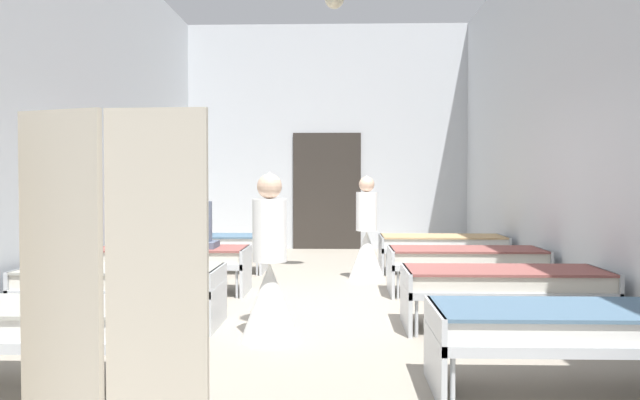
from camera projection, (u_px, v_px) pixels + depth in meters
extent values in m
cube|color=#9E9384|center=(315.00, 313.00, 7.25)|extent=(6.37, 13.39, 0.10)
cube|color=silver|center=(327.00, 137.00, 13.67)|extent=(6.17, 0.20, 4.64)
cube|color=silver|center=(46.00, 99.00, 7.27)|extent=(0.20, 12.79, 4.64)
cube|color=silver|center=(591.00, 96.00, 7.09)|extent=(0.20, 12.79, 4.64)
cube|color=#2D2823|center=(327.00, 191.00, 13.58)|extent=(1.40, 0.06, 2.40)
cylinder|color=#B7BCC1|center=(140.00, 381.00, 4.07)|extent=(0.03, 0.03, 0.34)
cylinder|color=#B7BCC1|center=(170.00, 351.00, 4.79)|extent=(0.03, 0.03, 0.34)
cube|color=#B7BCC1|center=(29.00, 333.00, 4.45)|extent=(1.90, 0.84, 0.07)
cube|color=#B7BCC1|center=(165.00, 347.00, 4.42)|extent=(0.04, 0.84, 0.57)
cube|color=white|center=(29.00, 318.00, 4.44)|extent=(1.82, 0.78, 0.14)
cube|color=#9E9E93|center=(29.00, 306.00, 4.44)|extent=(1.86, 0.82, 0.02)
cylinder|color=#B7BCC1|center=(453.00, 384.00, 4.01)|extent=(0.03, 0.03, 0.34)
cylinder|color=#B7BCC1|center=(436.00, 353.00, 4.73)|extent=(0.03, 0.03, 0.34)
cube|color=#B7BCC1|center=(576.00, 337.00, 4.33)|extent=(1.90, 0.84, 0.07)
cube|color=#B7BCC1|center=(435.00, 349.00, 4.36)|extent=(0.04, 0.84, 0.57)
cube|color=white|center=(576.00, 321.00, 4.33)|extent=(1.82, 0.78, 0.14)
cube|color=slate|center=(576.00, 309.00, 4.33)|extent=(1.86, 0.82, 0.02)
cylinder|color=#B7BCC1|center=(15.00, 316.00, 6.02)|extent=(0.03, 0.03, 0.34)
cylinder|color=#B7BCC1|center=(50.00, 301.00, 6.74)|extent=(0.03, 0.03, 0.34)
cylinder|color=#B7BCC1|center=(204.00, 317.00, 5.96)|extent=(0.03, 0.03, 0.34)
cylinder|color=#B7BCC1|center=(219.00, 302.00, 6.68)|extent=(0.03, 0.03, 0.34)
cube|color=#B7BCC1|center=(122.00, 288.00, 6.34)|extent=(1.90, 0.84, 0.07)
cube|color=#B7BCC1|center=(27.00, 296.00, 6.38)|extent=(0.04, 0.84, 0.57)
cube|color=#B7BCC1|center=(218.00, 297.00, 6.32)|extent=(0.04, 0.84, 0.57)
cube|color=silver|center=(122.00, 277.00, 6.34)|extent=(1.82, 0.78, 0.14)
cube|color=#9E9E93|center=(122.00, 268.00, 6.34)|extent=(1.86, 0.82, 0.02)
cylinder|color=#B7BCC1|center=(417.00, 318.00, 5.90)|extent=(0.03, 0.03, 0.34)
cylinder|color=#B7BCC1|center=(408.00, 303.00, 6.62)|extent=(0.03, 0.03, 0.34)
cylinder|color=#B7BCC1|center=(612.00, 320.00, 5.85)|extent=(0.03, 0.03, 0.34)
cylinder|color=#B7BCC1|center=(583.00, 304.00, 6.57)|extent=(0.03, 0.03, 0.34)
cube|color=#B7BCC1|center=(504.00, 290.00, 6.23)|extent=(1.90, 0.84, 0.07)
cube|color=#B7BCC1|center=(406.00, 298.00, 6.26)|extent=(0.04, 0.84, 0.57)
cube|color=#B7BCC1|center=(603.00, 299.00, 6.21)|extent=(0.04, 0.84, 0.57)
cube|color=silver|center=(504.00, 279.00, 6.23)|extent=(1.82, 0.78, 0.14)
cube|color=#8C4C47|center=(504.00, 270.00, 6.23)|extent=(1.86, 0.82, 0.02)
cylinder|color=#B7BCC1|center=(93.00, 283.00, 7.92)|extent=(0.03, 0.03, 0.34)
cylinder|color=#B7BCC1|center=(114.00, 275.00, 8.64)|extent=(0.03, 0.03, 0.34)
cylinder|color=#B7BCC1|center=(237.00, 284.00, 7.86)|extent=(0.03, 0.03, 0.34)
cylinder|color=#B7BCC1|center=(245.00, 276.00, 8.58)|extent=(0.03, 0.03, 0.34)
cube|color=#B7BCC1|center=(172.00, 263.00, 8.24)|extent=(1.90, 0.84, 0.07)
cube|color=#B7BCC1|center=(99.00, 270.00, 8.27)|extent=(0.04, 0.84, 0.57)
cube|color=#B7BCC1|center=(246.00, 270.00, 8.22)|extent=(0.04, 0.84, 0.57)
cube|color=silver|center=(172.00, 255.00, 8.24)|extent=(1.82, 0.78, 0.14)
cube|color=#8C4C47|center=(172.00, 248.00, 8.24)|extent=(1.86, 0.82, 0.02)
cylinder|color=#B7BCC1|center=(398.00, 285.00, 7.80)|extent=(0.03, 0.03, 0.34)
cylinder|color=#B7BCC1|center=(393.00, 276.00, 8.52)|extent=(0.03, 0.03, 0.34)
cylinder|color=#B7BCC1|center=(546.00, 286.00, 7.75)|extent=(0.03, 0.03, 0.34)
cylinder|color=#B7BCC1|center=(528.00, 277.00, 8.47)|extent=(0.03, 0.03, 0.34)
cube|color=#B7BCC1|center=(466.00, 264.00, 8.13)|extent=(1.90, 0.84, 0.07)
cube|color=#B7BCC1|center=(391.00, 271.00, 8.16)|extent=(0.04, 0.84, 0.57)
cube|color=#B7BCC1|center=(542.00, 272.00, 8.10)|extent=(0.04, 0.84, 0.57)
cube|color=silver|center=(466.00, 256.00, 8.13)|extent=(1.82, 0.78, 0.14)
cube|color=#8C4C47|center=(466.00, 249.00, 8.12)|extent=(1.86, 0.82, 0.02)
cylinder|color=#B7BCC1|center=(141.00, 264.00, 9.81)|extent=(0.03, 0.03, 0.34)
cylinder|color=#B7BCC1|center=(155.00, 258.00, 10.53)|extent=(0.03, 0.03, 0.34)
cylinder|color=#B7BCC1|center=(257.00, 264.00, 9.76)|extent=(0.03, 0.03, 0.34)
cylinder|color=#B7BCC1|center=(263.00, 258.00, 10.48)|extent=(0.03, 0.03, 0.34)
cube|color=#B7BCC1|center=(204.00, 248.00, 10.14)|extent=(1.90, 0.84, 0.07)
cube|color=#B7BCC1|center=(144.00, 253.00, 10.17)|extent=(0.04, 0.84, 0.57)
cube|color=#B7BCC1|center=(264.00, 254.00, 10.12)|extent=(0.04, 0.84, 0.57)
cube|color=white|center=(204.00, 241.00, 10.14)|extent=(1.82, 0.78, 0.14)
cube|color=slate|center=(204.00, 236.00, 10.14)|extent=(1.86, 0.82, 0.02)
cylinder|color=#B7BCC1|center=(387.00, 265.00, 9.70)|extent=(0.03, 0.03, 0.34)
cylinder|color=#B7BCC1|center=(383.00, 259.00, 10.42)|extent=(0.03, 0.03, 0.34)
cylinder|color=#B7BCC1|center=(505.00, 265.00, 9.65)|extent=(0.03, 0.03, 0.34)
cylinder|color=#B7BCC1|center=(494.00, 259.00, 10.37)|extent=(0.03, 0.03, 0.34)
cube|color=#B7BCC1|center=(442.00, 248.00, 10.03)|extent=(1.90, 0.84, 0.07)
cube|color=#B7BCC1|center=(381.00, 254.00, 10.06)|extent=(0.04, 0.84, 0.57)
cube|color=#B7BCC1|center=(503.00, 254.00, 10.00)|extent=(0.04, 0.84, 0.57)
cube|color=white|center=(442.00, 242.00, 10.03)|extent=(1.82, 0.78, 0.14)
cube|color=tan|center=(442.00, 236.00, 10.02)|extent=(1.86, 0.82, 0.02)
cone|color=white|center=(270.00, 301.00, 5.76)|extent=(0.52, 0.52, 0.70)
cylinder|color=white|center=(270.00, 230.00, 5.75)|extent=(0.30, 0.30, 0.55)
sphere|color=beige|center=(269.00, 186.00, 5.73)|extent=(0.22, 0.22, 0.22)
cone|color=white|center=(269.00, 178.00, 5.73)|extent=(0.18, 0.18, 0.10)
cone|color=white|center=(366.00, 255.00, 9.32)|extent=(0.52, 0.52, 0.70)
cylinder|color=white|center=(367.00, 211.00, 9.30)|extent=(0.30, 0.30, 0.55)
sphere|color=beige|center=(367.00, 184.00, 9.29)|extent=(0.22, 0.22, 0.22)
cone|color=white|center=(367.00, 179.00, 9.28)|extent=(0.18, 0.18, 0.10)
cylinder|color=#515B70|center=(199.00, 225.00, 8.18)|extent=(0.32, 0.32, 0.58)
cube|color=#515B70|center=(199.00, 244.00, 8.19)|extent=(0.44, 0.44, 0.08)
sphere|color=tan|center=(199.00, 192.00, 8.17)|extent=(0.22, 0.22, 0.22)
cylinder|color=slate|center=(159.00, 237.00, 6.37)|extent=(0.32, 0.32, 0.58)
cube|color=slate|center=(159.00, 262.00, 6.38)|extent=(0.44, 0.44, 0.08)
sphere|color=#A87A5B|center=(159.00, 196.00, 6.36)|extent=(0.22, 0.22, 0.22)
cube|color=#BCB29E|center=(61.00, 315.00, 2.72)|extent=(0.40, 0.18, 1.70)
cube|color=#BCB29E|center=(157.00, 319.00, 2.65)|extent=(0.42, 0.06, 1.70)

